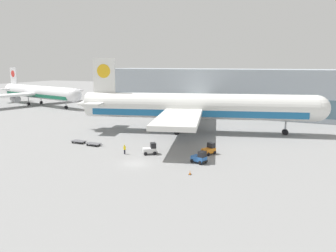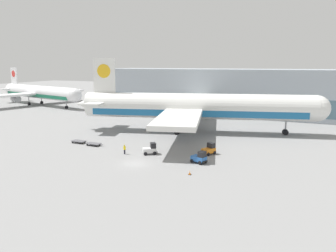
{
  "view_description": "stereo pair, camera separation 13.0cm",
  "coord_description": "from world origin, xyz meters",
  "px_view_note": "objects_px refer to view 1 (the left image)",
  "views": [
    {
      "loc": [
        24.63,
        -43.89,
        15.66
      ],
      "look_at": [
        0.33,
        12.1,
        4.0
      ],
      "focal_mm": 35.0,
      "sensor_mm": 36.0,
      "label": 1
    },
    {
      "loc": [
        24.75,
        -43.84,
        15.66
      ],
      "look_at": [
        0.33,
        12.1,
        4.0
      ],
      "focal_mm": 35.0,
      "sensor_mm": 36.0,
      "label": 2
    }
  ],
  "objects_px": {
    "baggage_tug_foreground": "(209,149)",
    "airplane_distant": "(38,92)",
    "baggage_tug_mid": "(200,158)",
    "airplane_main": "(193,107)",
    "ground_crew_near": "(125,149)",
    "traffic_cone_near": "(190,173)",
    "baggage_tug_far": "(151,149)",
    "baggage_dolly_second": "(93,144)",
    "baggage_dolly_lead": "(79,141)"
  },
  "relations": [
    {
      "from": "baggage_tug_foreground",
      "to": "airplane_distant",
      "type": "bearing_deg",
      "value": 89.06
    },
    {
      "from": "baggage_tug_mid",
      "to": "airplane_distant",
      "type": "bearing_deg",
      "value": 169.27
    },
    {
      "from": "airplane_main",
      "to": "ground_crew_near",
      "type": "xyz_separation_m",
      "value": [
        -4.83,
        -22.6,
        -4.84
      ]
    },
    {
      "from": "traffic_cone_near",
      "to": "airplane_main",
      "type": "bearing_deg",
      "value": 108.34
    },
    {
      "from": "baggage_tug_foreground",
      "to": "baggage_tug_mid",
      "type": "bearing_deg",
      "value": -152.86
    },
    {
      "from": "baggage_tug_far",
      "to": "airplane_distant",
      "type": "bearing_deg",
      "value": 112.07
    },
    {
      "from": "baggage_tug_foreground",
      "to": "airplane_main",
      "type": "bearing_deg",
      "value": 54.1
    },
    {
      "from": "baggage_tug_far",
      "to": "ground_crew_near",
      "type": "height_order",
      "value": "baggage_tug_far"
    },
    {
      "from": "airplane_main",
      "to": "baggage_dolly_second",
      "type": "height_order",
      "value": "airplane_main"
    },
    {
      "from": "baggage_dolly_second",
      "to": "baggage_dolly_lead",
      "type": "bearing_deg",
      "value": 173.66
    },
    {
      "from": "baggage_tug_far",
      "to": "baggage_dolly_second",
      "type": "height_order",
      "value": "baggage_tug_far"
    },
    {
      "from": "baggage_dolly_second",
      "to": "baggage_tug_mid",
      "type": "bearing_deg",
      "value": -5.0
    },
    {
      "from": "baggage_tug_foreground",
      "to": "baggage_tug_mid",
      "type": "height_order",
      "value": "same"
    },
    {
      "from": "airplane_distant",
      "to": "baggage_tug_far",
      "type": "height_order",
      "value": "airplane_distant"
    },
    {
      "from": "airplane_main",
      "to": "traffic_cone_near",
      "type": "xyz_separation_m",
      "value": [
        9.36,
        -28.25,
        -5.53
      ]
    },
    {
      "from": "airplane_main",
      "to": "airplane_distant",
      "type": "distance_m",
      "value": 74.82
    },
    {
      "from": "airplane_main",
      "to": "baggage_dolly_lead",
      "type": "xyz_separation_m",
      "value": [
        -17.47,
        -19.26,
        -5.45
      ]
    },
    {
      "from": "airplane_distant",
      "to": "baggage_tug_foreground",
      "type": "height_order",
      "value": "airplane_distant"
    },
    {
      "from": "airplane_distant",
      "to": "baggage_tug_mid",
      "type": "relative_size",
      "value": 17.13
    },
    {
      "from": "baggage_tug_mid",
      "to": "baggage_dolly_lead",
      "type": "relative_size",
      "value": 0.74
    },
    {
      "from": "ground_crew_near",
      "to": "baggage_tug_far",
      "type": "bearing_deg",
      "value": -137.6
    },
    {
      "from": "baggage_tug_foreground",
      "to": "traffic_cone_near",
      "type": "height_order",
      "value": "baggage_tug_foreground"
    },
    {
      "from": "airplane_main",
      "to": "baggage_dolly_lead",
      "type": "distance_m",
      "value": 26.57
    },
    {
      "from": "baggage_dolly_lead",
      "to": "baggage_dolly_second",
      "type": "distance_m",
      "value": 4.01
    },
    {
      "from": "airplane_main",
      "to": "traffic_cone_near",
      "type": "distance_m",
      "value": 30.27
    },
    {
      "from": "airplane_distant",
      "to": "airplane_main",
      "type": "bearing_deg",
      "value": -5.0
    },
    {
      "from": "ground_crew_near",
      "to": "baggage_dolly_second",
      "type": "bearing_deg",
      "value": 0.54
    },
    {
      "from": "baggage_tug_foreground",
      "to": "baggage_tug_far",
      "type": "relative_size",
      "value": 1.0
    },
    {
      "from": "baggage_tug_foreground",
      "to": "traffic_cone_near",
      "type": "xyz_separation_m",
      "value": [
        0.55,
        -11.57,
        -0.57
      ]
    },
    {
      "from": "airplane_distant",
      "to": "traffic_cone_near",
      "type": "xyz_separation_m",
      "value": [
        80.15,
        -52.47,
        -4.53
      ]
    },
    {
      "from": "baggage_tug_mid",
      "to": "traffic_cone_near",
      "type": "height_order",
      "value": "baggage_tug_mid"
    },
    {
      "from": "traffic_cone_near",
      "to": "ground_crew_near",
      "type": "bearing_deg",
      "value": 158.29
    },
    {
      "from": "baggage_tug_far",
      "to": "traffic_cone_near",
      "type": "xyz_separation_m",
      "value": [
        10.04,
        -7.5,
        -0.57
      ]
    },
    {
      "from": "airplane_main",
      "to": "baggage_tug_foreground",
      "type": "bearing_deg",
      "value": -77.12
    },
    {
      "from": "airplane_distant",
      "to": "baggage_tug_mid",
      "type": "distance_m",
      "value": 92.38
    },
    {
      "from": "airplane_distant",
      "to": "baggage_tug_far",
      "type": "relative_size",
      "value": 16.85
    },
    {
      "from": "baggage_tug_far",
      "to": "ground_crew_near",
      "type": "relative_size",
      "value": 1.64
    },
    {
      "from": "baggage_tug_foreground",
      "to": "ground_crew_near",
      "type": "xyz_separation_m",
      "value": [
        -13.64,
        -5.92,
        0.13
      ]
    },
    {
      "from": "airplane_main",
      "to": "ground_crew_near",
      "type": "bearing_deg",
      "value": -117.03
    },
    {
      "from": "airplane_main",
      "to": "baggage_dolly_second",
      "type": "xyz_separation_m",
      "value": [
        -13.5,
        -19.8,
        -5.45
      ]
    },
    {
      "from": "airplane_distant",
      "to": "traffic_cone_near",
      "type": "bearing_deg",
      "value": -19.32
    },
    {
      "from": "airplane_distant",
      "to": "baggage_dolly_second",
      "type": "xyz_separation_m",
      "value": [
        57.29,
        -44.02,
        -4.45
      ]
    },
    {
      "from": "airplane_distant",
      "to": "ground_crew_near",
      "type": "bearing_deg",
      "value": -21.48
    },
    {
      "from": "baggage_tug_mid",
      "to": "baggage_dolly_lead",
      "type": "bearing_deg",
      "value": -167.13
    },
    {
      "from": "baggage_dolly_second",
      "to": "airplane_main",
      "type": "bearing_deg",
      "value": 57.21
    },
    {
      "from": "baggage_dolly_lead",
      "to": "ground_crew_near",
      "type": "bearing_deg",
      "value": -13.31
    },
    {
      "from": "baggage_tug_far",
      "to": "traffic_cone_near",
      "type": "bearing_deg",
      "value": -72.01
    },
    {
      "from": "baggage_tug_mid",
      "to": "traffic_cone_near",
      "type": "relative_size",
      "value": 4.35
    },
    {
      "from": "baggage_dolly_lead",
      "to": "baggage_dolly_second",
      "type": "height_order",
      "value": "same"
    },
    {
      "from": "baggage_tug_mid",
      "to": "baggage_dolly_second",
      "type": "xyz_separation_m",
      "value": [
        -22.4,
        2.55,
        -0.49
      ]
    }
  ]
}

